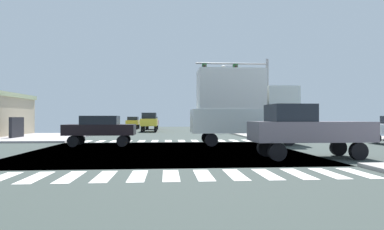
{
  "coord_description": "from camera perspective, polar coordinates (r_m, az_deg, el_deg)",
  "views": [
    {
      "loc": [
        0.11,
        -17.27,
        1.78
      ],
      "look_at": [
        1.64,
        2.17,
        1.92
      ],
      "focal_mm": 30.45,
      "sensor_mm": 36.0,
      "label": 1
    }
  ],
  "objects": [
    {
      "name": "traffic_signal_mast",
      "position": [
        25.38,
        8.32,
        6.03
      ],
      "size": [
        5.68,
        0.55,
        6.31
      ],
      "color": "gray",
      "rests_on": "ground"
    },
    {
      "name": "sedan_farside_2",
      "position": [
        50.73,
        -10.28,
        -1.16
      ],
      "size": [
        1.8,
        4.3,
        1.88
      ],
      "rotation": [
        0.0,
        0.0,
        3.14
      ],
      "color": "black",
      "rests_on": "ground"
    },
    {
      "name": "street_lamp",
      "position": [
        39.0,
        7.18,
        3.99
      ],
      "size": [
        1.78,
        0.32,
        7.99
      ],
      "color": "gray",
      "rests_on": "ground"
    },
    {
      "name": "pickup_queued_1",
      "position": [
        15.06,
        19.29,
        -2.25
      ],
      "size": [
        5.1,
        2.0,
        2.35
      ],
      "rotation": [
        0.0,
        0.0,
        1.57
      ],
      "color": "black",
      "rests_on": "ground"
    },
    {
      "name": "crosswalk_near",
      "position": [
        10.14,
        -6.58,
        -10.51
      ],
      "size": [
        13.5,
        2.0,
        0.01
      ],
      "color": "white",
      "rests_on": "ground"
    },
    {
      "name": "box_truck_inner_2",
      "position": [
        21.37,
        8.97,
        1.69
      ],
      "size": [
        7.2,
        2.4,
        4.85
      ],
      "rotation": [
        0.0,
        0.0,
        4.71
      ],
      "color": "black",
      "rests_on": "ground"
    },
    {
      "name": "ground",
      "position": [
        17.37,
        -4.87,
        -6.38
      ],
      "size": [
        90.0,
        90.0,
        0.05
      ],
      "color": "#333C38"
    },
    {
      "name": "sidewalk_corner_nw",
      "position": [
        32.12,
        -28.63,
        -3.42
      ],
      "size": [
        12.0,
        12.0,
        0.14
      ],
      "color": "#9E9698",
      "rests_on": "ground"
    },
    {
      "name": "crosswalk_far",
      "position": [
        24.64,
        -5.34,
        -4.55
      ],
      "size": [
        13.5,
        2.0,
        0.01
      ],
      "color": "white",
      "rests_on": "ground"
    },
    {
      "name": "suv_leading_1",
      "position": [
        40.62,
        -7.47,
        -0.96
      ],
      "size": [
        1.96,
        4.6,
        2.34
      ],
      "rotation": [
        0.0,
        0.0,
        3.14
      ],
      "color": "black",
      "rests_on": "ground"
    },
    {
      "name": "sidewalk_corner_ne",
      "position": [
        32.03,
        19.28,
        -3.46
      ],
      "size": [
        12.0,
        12.0,
        0.14
      ],
      "color": "#A09B91",
      "rests_on": "ground"
    },
    {
      "name": "sedan_middle_5",
      "position": [
        21.19,
        -15.77,
        -2.2
      ],
      "size": [
        4.3,
        1.8,
        1.88
      ],
      "rotation": [
        0.0,
        0.0,
        4.71
      ],
      "color": "black",
      "rests_on": "ground"
    },
    {
      "name": "sedan_crossing_3",
      "position": [
        48.2,
        -7.0,
        -1.2
      ],
      "size": [
        1.8,
        4.3,
        1.88
      ],
      "rotation": [
        0.0,
        0.0,
        3.14
      ],
      "color": "black",
      "rests_on": "ground"
    }
  ]
}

